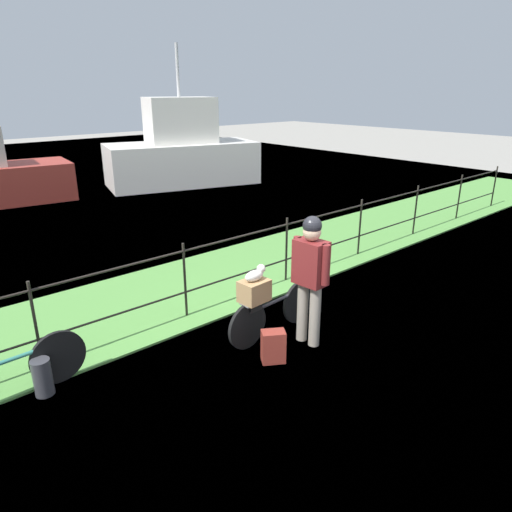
# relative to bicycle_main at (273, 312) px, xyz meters

# --- Properties ---
(ground_plane) EXTENTS (60.00, 60.00, 0.00)m
(ground_plane) POSITION_rel_bicycle_main_xyz_m (0.41, -0.73, -0.32)
(ground_plane) COLOR gray
(grass_strip) EXTENTS (27.00, 2.40, 0.03)m
(grass_strip) POSITION_rel_bicycle_main_xyz_m (0.41, 2.00, -0.31)
(grass_strip) COLOR #569342
(grass_strip) RESTS_ON ground
(harbor_water) EXTENTS (30.00, 30.00, 0.00)m
(harbor_water) POSITION_rel_bicycle_main_xyz_m (0.41, 11.54, -0.32)
(harbor_water) COLOR #426684
(harbor_water) RESTS_ON ground
(iron_fence) EXTENTS (18.04, 0.04, 1.11)m
(iron_fence) POSITION_rel_bicycle_main_xyz_m (0.41, 1.18, 0.32)
(iron_fence) COLOR #28231E
(iron_fence) RESTS_ON ground
(bicycle_main) EXTENTS (1.60, 0.18, 0.61)m
(bicycle_main) POSITION_rel_bicycle_main_xyz_m (0.00, 0.00, 0.00)
(bicycle_main) COLOR black
(bicycle_main) RESTS_ON ground
(wooden_crate) EXTENTS (0.37, 0.29, 0.27)m
(wooden_crate) POSITION_rel_bicycle_main_xyz_m (-0.35, -0.02, 0.42)
(wooden_crate) COLOR #A87F51
(wooden_crate) RESTS_ON bicycle_main
(terrier_dog) EXTENTS (0.32, 0.16, 0.18)m
(terrier_dog) POSITION_rel_bicycle_main_xyz_m (-0.33, -0.02, 0.64)
(terrier_dog) COLOR silver
(terrier_dog) RESTS_ON wooden_crate
(cyclist_person) EXTENTS (0.28, 0.54, 1.68)m
(cyclist_person) POSITION_rel_bicycle_main_xyz_m (0.20, -0.44, 0.68)
(cyclist_person) COLOR gray
(cyclist_person) RESTS_ON ground
(backpack_on_paving) EXTENTS (0.33, 0.30, 0.40)m
(backpack_on_paving) POSITION_rel_bicycle_main_xyz_m (-0.45, -0.48, -0.12)
(backpack_on_paving) COLOR maroon
(backpack_on_paving) RESTS_ON ground
(mooring_bollard) EXTENTS (0.20, 0.20, 0.42)m
(mooring_bollard) POSITION_rel_bicycle_main_xyz_m (-2.73, 0.68, -0.12)
(mooring_bollard) COLOR #38383D
(mooring_bollard) RESTS_ON ground
(bicycle_parked) EXTENTS (1.64, 0.17, 0.62)m
(bicycle_parked) POSITION_rel_bicycle_main_xyz_m (-3.04, 0.78, 0.00)
(bicycle_parked) COLOR black
(bicycle_parked) RESTS_ON ground
(moored_boat_near) EXTENTS (5.27, 3.34, 4.42)m
(moored_boat_near) POSITION_rel_bicycle_main_xyz_m (4.80, 9.55, 0.71)
(moored_boat_near) COLOR silver
(moored_boat_near) RESTS_ON ground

